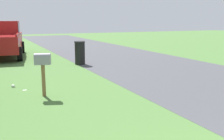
{
  "coord_description": "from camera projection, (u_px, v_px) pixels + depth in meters",
  "views": [
    {
      "loc": [
        -0.79,
        2.38,
        2.19
      ],
      "look_at": [
        5.72,
        -0.65,
        0.81
      ],
      "focal_mm": 42.58,
      "sensor_mm": 36.0,
      "label": 1
    }
  ],
  "objects": [
    {
      "name": "litter_wrapper_midfield_b",
      "position": [
        25.0,
        90.0,
        8.34
      ],
      "size": [
        0.1,
        0.13,
        0.01
      ],
      "primitive_type": "cube",
      "rotation": [
        0.0,
        0.0,
        1.75
      ],
      "color": "silver",
      "rests_on": "ground"
    },
    {
      "name": "road_asphalt",
      "position": [
        211.0,
        82.0,
        9.37
      ],
      "size": [
        60.0,
        6.3,
        0.01
      ],
      "primitive_type": "cube",
      "color": "#47474C",
      "rests_on": "ground"
    },
    {
      "name": "trash_bin",
      "position": [
        80.0,
        53.0,
        13.01
      ],
      "size": [
        0.52,
        0.52,
        1.14
      ],
      "color": "black",
      "rests_on": "ground"
    },
    {
      "name": "mailbox",
      "position": [
        43.0,
        62.0,
        7.51
      ],
      "size": [
        0.33,
        0.49,
        1.25
      ],
      "rotation": [
        0.0,
        0.0,
        -0.33
      ],
      "color": "brown",
      "rests_on": "ground"
    },
    {
      "name": "litter_cup_far_scatter",
      "position": [
        13.0,
        86.0,
        8.69
      ],
      "size": [
        0.13,
        0.13,
        0.08
      ],
      "primitive_type": "cylinder",
      "rotation": [
        0.0,
        1.57,
        3.98
      ],
      "color": "white",
      "rests_on": "ground"
    },
    {
      "name": "pickup_truck",
      "position": [
        3.0,
        38.0,
        15.58
      ],
      "size": [
        5.68,
        2.81,
        2.09
      ],
      "rotation": [
        0.0,
        0.0,
        -0.15
      ],
      "color": "maroon",
      "rests_on": "ground"
    }
  ]
}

